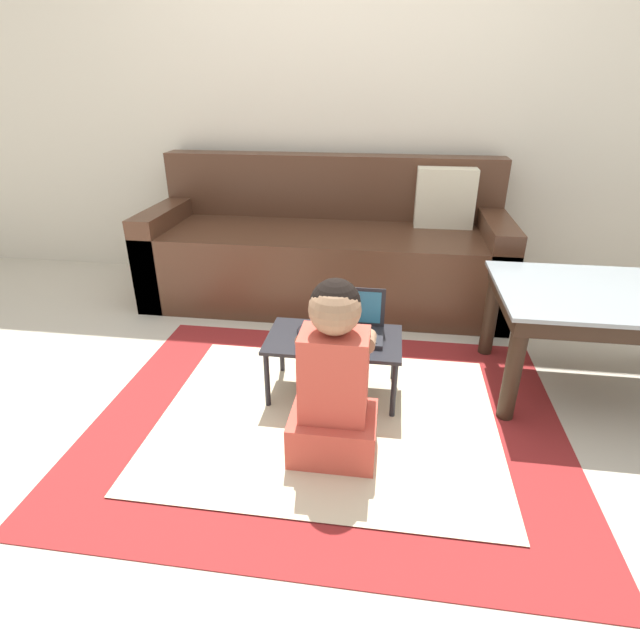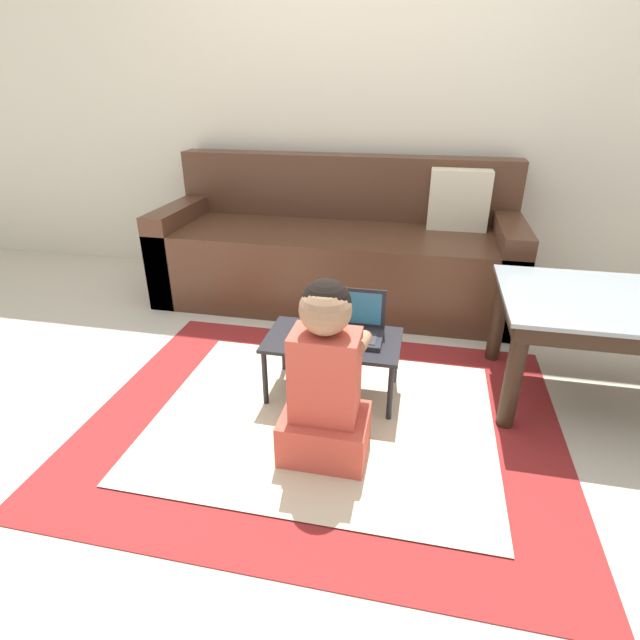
{
  "view_description": "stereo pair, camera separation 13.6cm",
  "coord_description": "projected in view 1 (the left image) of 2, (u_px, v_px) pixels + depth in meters",
  "views": [
    {
      "loc": [
        0.36,
        -1.83,
        1.32
      ],
      "look_at": [
        0.07,
        0.16,
        0.35
      ],
      "focal_mm": 28.0,
      "sensor_mm": 36.0,
      "label": 1
    },
    {
      "loc": [
        0.49,
        -1.81,
        1.32
      ],
      "look_at": [
        0.07,
        0.16,
        0.35
      ],
      "focal_mm": 28.0,
      "sensor_mm": 36.0,
      "label": 2
    }
  ],
  "objects": [
    {
      "name": "ground_plane",
      "position": [
        300.0,
        404.0,
        2.25
      ],
      "size": [
        16.0,
        16.0,
        0.0
      ],
      "primitive_type": "plane",
      "color": "beige"
    },
    {
      "name": "wall_back",
      "position": [
        344.0,
        92.0,
        3.23
      ],
      "size": [
        9.0,
        0.06,
        2.5
      ],
      "color": "beige",
      "rests_on": "ground_plane"
    },
    {
      "name": "area_rug",
      "position": [
        327.0,
        419.0,
        2.15
      ],
      "size": [
        1.98,
        1.56,
        0.01
      ],
      "color": "maroon",
      "rests_on": "ground_plane"
    },
    {
      "name": "couch",
      "position": [
        327.0,
        252.0,
        3.24
      ],
      "size": [
        2.23,
        0.83,
        0.88
      ],
      "color": "#4C2D1E",
      "rests_on": "ground_plane"
    },
    {
      "name": "coffee_table",
      "position": [
        608.0,
        307.0,
        2.18
      ],
      "size": [
        0.96,
        0.68,
        0.5
      ],
      "color": "gray",
      "rests_on": "ground_plane"
    },
    {
      "name": "laptop_desk",
      "position": [
        334.0,
        344.0,
        2.22
      ],
      "size": [
        0.6,
        0.35,
        0.29
      ],
      "color": "black",
      "rests_on": "ground_plane"
    },
    {
      "name": "laptop",
      "position": [
        353.0,
        329.0,
        2.21
      ],
      "size": [
        0.27,
        0.19,
        0.2
      ],
      "color": "#232328",
      "rests_on": "laptop_desk"
    },
    {
      "name": "computer_mouse",
      "position": [
        305.0,
        330.0,
        2.23
      ],
      "size": [
        0.07,
        0.11,
        0.04
      ],
      "color": "black",
      "rests_on": "laptop_desk"
    },
    {
      "name": "person_seated",
      "position": [
        334.0,
        380.0,
        1.82
      ],
      "size": [
        0.33,
        0.36,
        0.72
      ],
      "color": "#CC4C3D",
      "rests_on": "ground_plane"
    }
  ]
}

